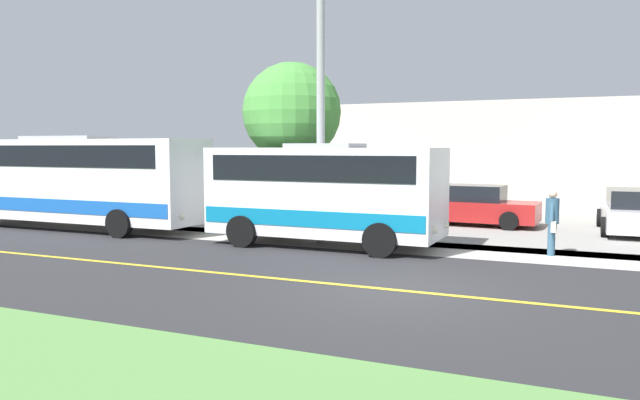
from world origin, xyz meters
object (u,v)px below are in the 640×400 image
Objects in this scene: parked_car_far at (633,212)px; tree_curbside at (292,113)px; transit_bus_rear at (69,178)px; pedestrian_with_bags at (552,220)px; shuttle_bus_front at (325,190)px; street_light_pole at (319,80)px; commercial_building at (532,154)px; parked_car_near at (473,206)px.

parked_car_far is 11.73m from tree_curbside.
tree_curbside is (3.47, -10.71, 3.29)m from parked_car_far.
pedestrian_with_bags is (-0.98, 15.66, -0.83)m from transit_bus_rear.
shuttle_bus_front is 1.50× the size of parked_car_far.
transit_bus_rear is at bearing -70.31° from parked_car_far.
commercial_building is at bearing 164.48° from street_light_pole.
tree_curbside is (-2.89, -2.47, 2.38)m from shuttle_bus_front.
shuttle_bus_front is 0.64× the size of transit_bus_rear.
parked_car_near is 5.16m from parked_car_far.
pedestrian_with_bags is 9.23m from tree_curbside.
transit_bus_rear reaches higher than shuttle_bus_front.
transit_bus_rear is 6.09× the size of pedestrian_with_bags.
pedestrian_with_bags is at bearing 77.04° from tree_curbside.
tree_curbside is at bearing -72.06° from parked_car_far.
street_light_pole is 17.29m from commercial_building.
pedestrian_with_bags is 7.46m from street_light_pole.
transit_bus_rear is 2.35× the size of parked_car_far.
street_light_pole is (0.56, -6.38, 3.83)m from pedestrian_with_bags.
commercial_building is at bearing 140.68° from transit_bus_rear.
street_light_pole is 11.24m from parked_car_far.
transit_bus_rear is at bearing -89.73° from shuttle_bus_front.
tree_curbside is at bearing -25.56° from commercial_building.
parked_car_near is 1.01× the size of parked_car_far.
transit_bus_rear is 0.45× the size of commercial_building.
parked_car_far is 11.41m from commercial_building.
pedestrian_with_bags reaches higher than parked_car_near.
commercial_building is at bearing -173.59° from pedestrian_with_bags.
parked_car_near is 10.68m from commercial_building.
parked_car_far is (-6.35, 8.25, -0.91)m from shuttle_bus_front.
pedestrian_with_bags is (-0.93, 6.02, -0.68)m from shuttle_bus_front.
shuttle_bus_front is 4.48m from tree_curbside.
parked_car_near is at bearing -151.78° from pedestrian_with_bags.
parked_car_near is at bearing -6.23° from commercial_building.
street_light_pole is 0.37× the size of commercial_building.
shuttle_bus_front is at bearing 43.81° from street_light_pole.
shuttle_bus_front is at bearing -52.38° from parked_car_far.
transit_bus_rear is 21.90m from commercial_building.
transit_bus_rear is 15.72m from pedestrian_with_bags.
commercial_building is (-16.89, 4.23, 0.84)m from shuttle_bus_front.
transit_bus_rear is at bearing -63.11° from parked_car_near.
transit_bus_rear is 1.84× the size of tree_curbside.
shuttle_bus_front is 1.17× the size of tree_curbside.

